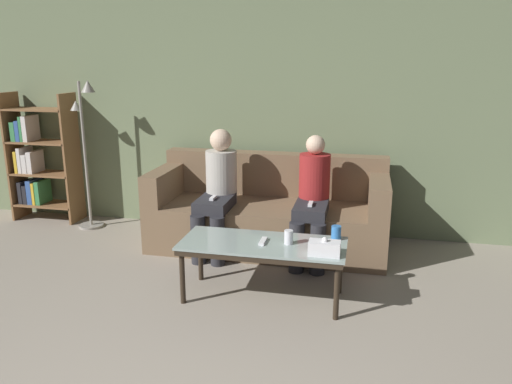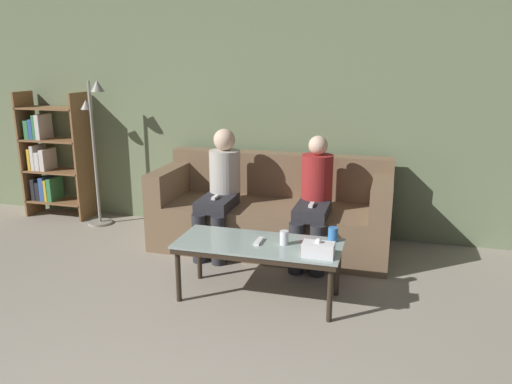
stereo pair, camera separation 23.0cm
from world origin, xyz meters
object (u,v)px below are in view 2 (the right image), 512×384
at_px(seated_person_left_end, 221,188).
at_px(cup_near_left, 333,234).
at_px(cup_near_right, 284,238).
at_px(tissue_box, 318,249).
at_px(bookshelf, 50,158).
at_px(coffee_table, 259,248).
at_px(game_remote, 259,241).
at_px(couch, 272,214).
at_px(seated_person_mid_left, 314,198).
at_px(standing_lamp, 95,138).

bearing_deg(seated_person_left_end, cup_near_left, -31.51).
height_order(cup_near_right, tissue_box, tissue_box).
bearing_deg(bookshelf, seated_person_left_end, -12.93).
distance_m(coffee_table, seated_person_left_end, 1.09).
relative_size(tissue_box, game_remote, 1.47).
distance_m(cup_near_left, bookshelf, 3.61).
relative_size(cup_near_left, cup_near_right, 1.01).
bearing_deg(couch, coffee_table, -81.33).
xyz_separation_m(cup_near_left, seated_person_left_end, (-1.14, 0.70, 0.10)).
distance_m(couch, coffee_table, 1.13).
relative_size(cup_near_right, seated_person_mid_left, 0.09).
relative_size(cup_near_left, tissue_box, 0.49).
height_order(cup_near_right, standing_lamp, standing_lamp).
xyz_separation_m(seated_person_left_end, seated_person_mid_left, (0.88, -0.01, -0.02)).
height_order(game_remote, seated_person_mid_left, seated_person_mid_left).
relative_size(coffee_table, seated_person_left_end, 1.08).
distance_m(bookshelf, seated_person_left_end, 2.32).
distance_m(game_remote, seated_person_mid_left, 0.92).
distance_m(coffee_table, cup_near_left, 0.57).
height_order(cup_near_left, bookshelf, bookshelf).
xyz_separation_m(cup_near_left, cup_near_right, (-0.34, -0.17, -0.00)).
bearing_deg(standing_lamp, coffee_table, -30.18).
height_order(coffee_table, seated_person_mid_left, seated_person_mid_left).
height_order(couch, bookshelf, bookshelf).
distance_m(game_remote, standing_lamp, 2.54).
relative_size(coffee_table, cup_near_left, 11.50).
relative_size(cup_near_right, bookshelf, 0.07).
bearing_deg(cup_near_left, couch, 126.85).
bearing_deg(seated_person_left_end, bookshelf, 167.07).
xyz_separation_m(couch, cup_near_left, (0.70, -0.93, 0.18)).
distance_m(coffee_table, bookshelf, 3.20).
relative_size(cup_near_right, game_remote, 0.71).
bearing_deg(couch, tissue_box, -63.18).
xyz_separation_m(game_remote, seated_person_mid_left, (0.27, 0.87, 0.12)).
bearing_deg(couch, cup_near_right, -71.87).
distance_m(couch, seated_person_left_end, 0.57).
relative_size(standing_lamp, seated_person_mid_left, 1.40).
height_order(seated_person_left_end, seated_person_mid_left, seated_person_left_end).
bearing_deg(tissue_box, couch, 116.82).
distance_m(coffee_table, standing_lamp, 2.56).
bearing_deg(game_remote, bookshelf, 154.05).
bearing_deg(coffee_table, cup_near_left, 18.84).
distance_m(cup_near_right, game_remote, 0.20).
height_order(couch, standing_lamp, standing_lamp).
distance_m(cup_near_left, seated_person_mid_left, 0.74).
xyz_separation_m(tissue_box, bookshelf, (-3.34, 1.54, 0.17)).
bearing_deg(bookshelf, couch, -6.05).
relative_size(couch, bookshelf, 1.56).
xyz_separation_m(cup_near_left, game_remote, (-0.53, -0.18, -0.04)).
bearing_deg(coffee_table, game_remote, 180.00).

